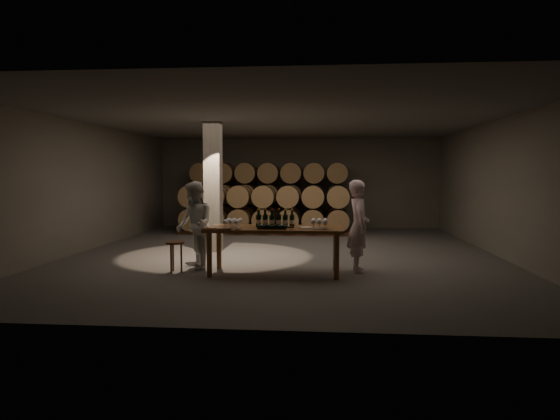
# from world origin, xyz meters

# --- Properties ---
(room) EXTENTS (12.00, 12.00, 12.00)m
(room) POSITION_xyz_m (-1.80, 0.20, 1.60)
(room) COLOR #585553
(room) RESTS_ON ground
(tasting_table) EXTENTS (2.60, 1.10, 0.90)m
(tasting_table) POSITION_xyz_m (0.00, -2.50, 0.80)
(tasting_table) COLOR brown
(tasting_table) RESTS_ON ground
(barrel_stack_back) EXTENTS (5.48, 0.95, 2.31)m
(barrel_stack_back) POSITION_xyz_m (-0.96, 5.20, 1.20)
(barrel_stack_back) COLOR #58321E
(barrel_stack_back) RESTS_ON ground
(barrel_stack_front) EXTENTS (5.48, 0.95, 1.57)m
(barrel_stack_front) POSITION_xyz_m (-0.96, 3.80, 0.83)
(barrel_stack_front) COLOR #58321E
(barrel_stack_front) RESTS_ON ground
(bottle_cluster) EXTENTS (0.74, 0.24, 0.35)m
(bottle_cluster) POSITION_xyz_m (0.01, -2.44, 1.03)
(bottle_cluster) COLOR black
(bottle_cluster) RESTS_ON tasting_table
(lying_bottles) EXTENTS (0.64, 0.09, 0.09)m
(lying_bottles) POSITION_xyz_m (-0.00, -2.84, 0.94)
(lying_bottles) COLOR black
(lying_bottles) RESTS_ON tasting_table
(glass_cluster_left) EXTENTS (0.30, 0.52, 0.17)m
(glass_cluster_left) POSITION_xyz_m (-0.79, -2.61, 1.02)
(glass_cluster_left) COLOR silver
(glass_cluster_left) RESTS_ON tasting_table
(glass_cluster_right) EXTENTS (0.31, 0.42, 0.18)m
(glass_cluster_right) POSITION_xyz_m (0.86, -2.65, 1.03)
(glass_cluster_right) COLOR silver
(glass_cluster_right) RESTS_ON tasting_table
(plate) EXTENTS (0.26, 0.26, 0.01)m
(plate) POSITION_xyz_m (0.61, -2.54, 0.91)
(plate) COLOR silver
(plate) RESTS_ON tasting_table
(notebook_near) EXTENTS (0.32, 0.28, 0.03)m
(notebook_near) POSITION_xyz_m (-0.91, -2.95, 0.92)
(notebook_near) COLOR #915C35
(notebook_near) RESTS_ON tasting_table
(notebook_corner) EXTENTS (0.27, 0.32, 0.03)m
(notebook_corner) POSITION_xyz_m (-1.17, -2.85, 0.91)
(notebook_corner) COLOR #915C35
(notebook_corner) RESTS_ON tasting_table
(pen) EXTENTS (0.13, 0.01, 0.01)m
(pen) POSITION_xyz_m (-0.63, -2.95, 0.91)
(pen) COLOR black
(pen) RESTS_ON tasting_table
(stool) EXTENTS (0.36, 0.36, 0.60)m
(stool) POSITION_xyz_m (-1.96, -2.51, 0.49)
(stool) COLOR #58321E
(stool) RESTS_ON ground
(person_man) EXTENTS (0.51, 0.71, 1.81)m
(person_man) POSITION_xyz_m (1.62, -2.15, 0.90)
(person_man) COLOR #F5D4DD
(person_man) RESTS_ON ground
(person_woman) EXTENTS (1.02, 1.09, 1.78)m
(person_woman) POSITION_xyz_m (-1.66, -2.17, 0.89)
(person_woman) COLOR silver
(person_woman) RESTS_ON ground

